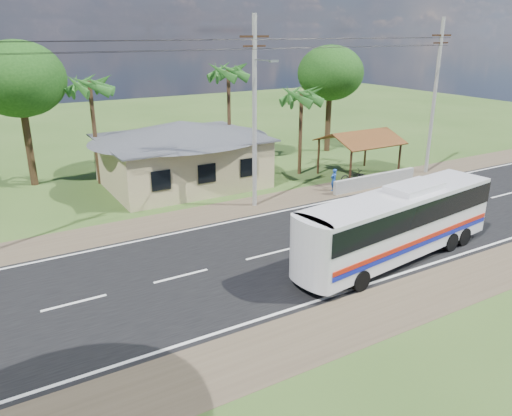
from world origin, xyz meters
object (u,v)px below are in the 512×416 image
Objects in this scene: motorcycle at (353,176)px; waiting_shed at (360,139)px; person at (334,180)px; coach_bus at (399,219)px.

waiting_shed is at bearing -36.41° from motorcycle.
person is at bearing 121.14° from motorcycle.
waiting_shed is at bearing 48.70° from coach_bus.
waiting_shed is at bearing -166.83° from person.
coach_bus is at bearing 162.28° from motorcycle.
coach_bus is 12.39m from motorcycle.
motorcycle is (-1.66, -1.38, -2.25)m from waiting_shed.
coach_bus is 6.19× the size of motorcycle.
person is at bearing 60.10° from coach_bus.
motorcycle is 2.43m from person.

